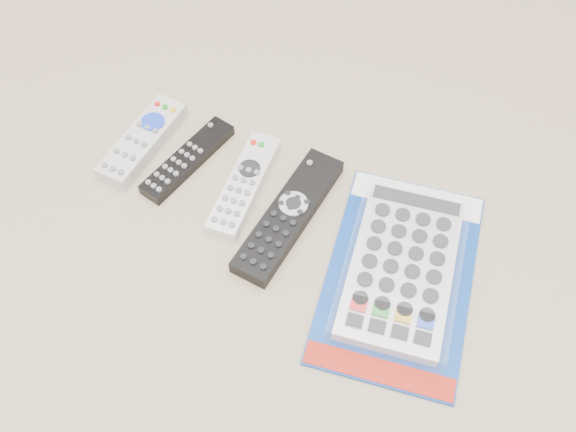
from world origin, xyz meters
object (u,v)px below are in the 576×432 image
at_px(remote_silver_dvd, 244,184).
at_px(remote_slim_black, 187,159).
at_px(remote_small_grey, 142,141).
at_px(remote_large_black, 289,215).
at_px(jumbo_remote_packaged, 402,267).

bearing_deg(remote_silver_dvd, remote_slim_black, 170.95).
xyz_separation_m(remote_small_grey, remote_large_black, (0.26, -0.03, -0.00)).
bearing_deg(remote_silver_dvd, remote_large_black, -20.73).
bearing_deg(remote_small_grey, remote_slim_black, 1.54).
xyz_separation_m(remote_large_black, jumbo_remote_packaged, (0.17, -0.02, 0.01)).
bearing_deg(jumbo_remote_packaged, remote_small_grey, 165.10).
distance_m(remote_small_grey, remote_slim_black, 0.08).
height_order(remote_silver_dvd, remote_large_black, remote_large_black).
relative_size(remote_silver_dvd, jumbo_remote_packaged, 0.56).
xyz_separation_m(remote_small_grey, jumbo_remote_packaged, (0.43, -0.05, 0.01)).
bearing_deg(remote_large_black, remote_slim_black, 175.64).
bearing_deg(jumbo_remote_packaged, remote_large_black, 165.77).
bearing_deg(remote_slim_black, remote_small_grey, -168.87).
xyz_separation_m(remote_silver_dvd, remote_large_black, (0.08, -0.02, 0.00)).
relative_size(remote_large_black, jumbo_remote_packaged, 0.69).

